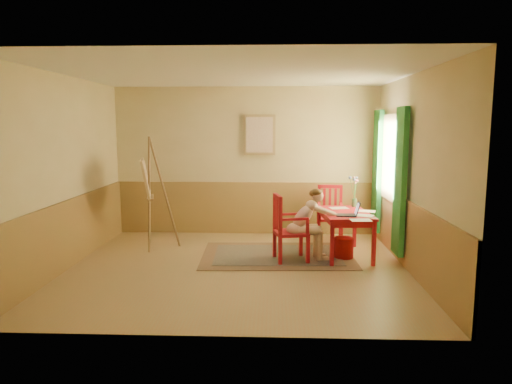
{
  "coord_description": "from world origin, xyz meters",
  "views": [
    {
      "loc": [
        0.53,
        -6.59,
        2.08
      ],
      "look_at": [
        0.25,
        0.55,
        1.05
      ],
      "focal_mm": 32.59,
      "sensor_mm": 36.0,
      "label": 1
    }
  ],
  "objects_px": {
    "table": "(345,217)",
    "chair_back": "(330,214)",
    "figure": "(308,221)",
    "laptop": "(350,213)",
    "chair_left": "(288,228)",
    "easel": "(148,182)"
  },
  "relations": [
    {
      "from": "chair_left",
      "to": "figure",
      "type": "distance_m",
      "value": 0.33
    },
    {
      "from": "chair_left",
      "to": "chair_back",
      "type": "relative_size",
      "value": 1.03
    },
    {
      "from": "figure",
      "to": "chair_left",
      "type": "bearing_deg",
      "value": -169.37
    },
    {
      "from": "chair_back",
      "to": "figure",
      "type": "bearing_deg",
      "value": -111.65
    },
    {
      "from": "chair_back",
      "to": "laptop",
      "type": "distance_m",
      "value": 1.3
    },
    {
      "from": "chair_left",
      "to": "laptop",
      "type": "bearing_deg",
      "value": 0.33
    },
    {
      "from": "chair_left",
      "to": "laptop",
      "type": "relative_size",
      "value": 2.86
    },
    {
      "from": "table",
      "to": "figure",
      "type": "height_order",
      "value": "figure"
    },
    {
      "from": "laptop",
      "to": "figure",
      "type": "bearing_deg",
      "value": 175.19
    },
    {
      "from": "table",
      "to": "easel",
      "type": "bearing_deg",
      "value": 173.17
    },
    {
      "from": "chair_back",
      "to": "chair_left",
      "type": "bearing_deg",
      "value": -121.86
    },
    {
      "from": "table",
      "to": "chair_left",
      "type": "xyz_separation_m",
      "value": [
        -0.91,
        -0.32,
        -0.11
      ]
    },
    {
      "from": "easel",
      "to": "chair_left",
      "type": "bearing_deg",
      "value": -16.98
    },
    {
      "from": "table",
      "to": "chair_back",
      "type": "xyz_separation_m",
      "value": [
        -0.12,
        0.95,
        -0.13
      ]
    },
    {
      "from": "table",
      "to": "easel",
      "type": "height_order",
      "value": "easel"
    },
    {
      "from": "chair_left",
      "to": "chair_back",
      "type": "distance_m",
      "value": 1.5
    },
    {
      "from": "chair_back",
      "to": "table",
      "type": "bearing_deg",
      "value": -82.82
    },
    {
      "from": "table",
      "to": "chair_back",
      "type": "height_order",
      "value": "chair_back"
    },
    {
      "from": "chair_back",
      "to": "easel",
      "type": "height_order",
      "value": "easel"
    },
    {
      "from": "laptop",
      "to": "table",
      "type": "bearing_deg",
      "value": 94.01
    },
    {
      "from": "chair_left",
      "to": "chair_back",
      "type": "height_order",
      "value": "chair_left"
    },
    {
      "from": "figure",
      "to": "laptop",
      "type": "distance_m",
      "value": 0.64
    }
  ]
}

